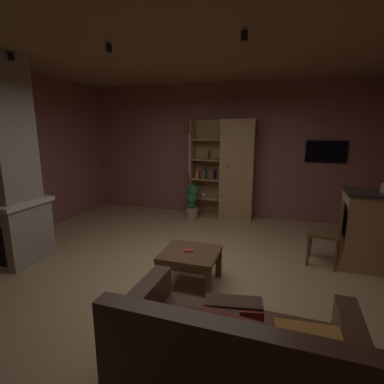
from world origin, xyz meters
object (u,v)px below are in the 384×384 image
at_px(bookshelf_cabinet, 233,171).
at_px(leather_couch, 233,361).
at_px(stone_fireplace, 1,173).
at_px(table_book_0, 189,250).
at_px(wall_mounted_tv, 326,152).
at_px(coffee_table, 190,258).
at_px(dining_chair, 331,229).
at_px(potted_floor_plant, 192,200).

height_order(bookshelf_cabinet, leather_couch, bookshelf_cabinet).
distance_m(stone_fireplace, table_book_0, 2.87).
bearing_deg(table_book_0, stone_fireplace, -177.44).
xyz_separation_m(bookshelf_cabinet, wall_mounted_tv, (1.78, 0.21, 0.43)).
relative_size(bookshelf_cabinet, wall_mounted_tv, 2.76).
bearing_deg(coffee_table, wall_mounted_tv, 59.61).
bearing_deg(wall_mounted_tv, dining_chair, -92.63).
distance_m(stone_fireplace, potted_floor_plant, 3.47).
xyz_separation_m(stone_fireplace, wall_mounted_tv, (4.57, 3.21, 0.17)).
height_order(stone_fireplace, bookshelf_cabinet, stone_fireplace).
distance_m(leather_couch, potted_floor_plant, 4.32).
bearing_deg(stone_fireplace, bookshelf_cabinet, 47.06).
bearing_deg(coffee_table, dining_chair, 32.29).
height_order(leather_couch, table_book_0, leather_couch).
relative_size(leather_couch, table_book_0, 14.98).
bearing_deg(table_book_0, coffee_table, -33.72).
xyz_separation_m(stone_fireplace, potted_floor_plant, (1.97, 2.71, -0.89)).
relative_size(coffee_table, table_book_0, 6.10).
xyz_separation_m(dining_chair, wall_mounted_tv, (0.09, 2.01, 0.94)).
height_order(potted_floor_plant, wall_mounted_tv, wall_mounted_tv).
distance_m(table_book_0, wall_mounted_tv, 3.73).
height_order(coffee_table, table_book_0, table_book_0).
bearing_deg(leather_couch, dining_chair, 69.25).
bearing_deg(table_book_0, leather_couch, -61.26).
relative_size(stone_fireplace, coffee_table, 4.19).
height_order(coffee_table, potted_floor_plant, potted_floor_plant).
xyz_separation_m(bookshelf_cabinet, table_book_0, (-0.05, -2.87, -0.60)).
relative_size(bookshelf_cabinet, table_book_0, 18.70).
height_order(stone_fireplace, wall_mounted_tv, stone_fireplace).
distance_m(dining_chair, potted_floor_plant, 2.93).
relative_size(leather_couch, dining_chair, 1.83).
height_order(leather_couch, dining_chair, dining_chair).
relative_size(stone_fireplace, leather_couch, 1.70).
bearing_deg(leather_couch, stone_fireplace, 159.49).
bearing_deg(stone_fireplace, table_book_0, 2.56).
distance_m(potted_floor_plant, wall_mounted_tv, 2.85).
height_order(bookshelf_cabinet, table_book_0, bookshelf_cabinet).
bearing_deg(dining_chair, coffee_table, -147.71).
bearing_deg(stone_fireplace, coffee_table, 2.26).
distance_m(coffee_table, wall_mounted_tv, 3.76).
bearing_deg(stone_fireplace, leather_couch, -20.51).
distance_m(bookshelf_cabinet, wall_mounted_tv, 1.85).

